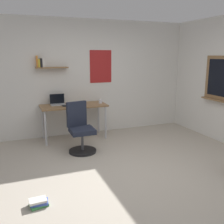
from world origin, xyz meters
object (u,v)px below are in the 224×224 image
object	(u,v)px
office_chair	(81,131)
book_stack_on_floor	(39,203)
laptop	(58,102)
keyboard	(71,105)
computer_mouse	(84,104)
coffee_mug	(100,101)
desk	(74,109)

from	to	relation	value
office_chair	book_stack_on_floor	size ratio (longest dim) A/B	4.01
laptop	keyboard	distance (m)	0.34
computer_mouse	office_chair	bearing A→B (deg)	-110.57
laptop	keyboard	xyz separation A→B (m)	(0.25, -0.22, -0.04)
coffee_mug	book_stack_on_floor	world-z (taller)	coffee_mug
office_chair	book_stack_on_floor	distance (m)	1.90
office_chair	laptop	size ratio (longest dim) A/B	3.06
keyboard	laptop	bearing A→B (deg)	137.68
laptop	book_stack_on_floor	bearing A→B (deg)	-105.20
keyboard	coffee_mug	distance (m)	0.68
desk	office_chair	distance (m)	0.85
keyboard	office_chair	bearing A→B (deg)	-89.33
computer_mouse	coffee_mug	world-z (taller)	coffee_mug
desk	computer_mouse	size ratio (longest dim) A/B	13.53
desk	keyboard	world-z (taller)	keyboard
desk	coffee_mug	world-z (taller)	coffee_mug
office_chair	keyboard	distance (m)	0.81
coffee_mug	keyboard	bearing A→B (deg)	-175.76
office_chair	laptop	bearing A→B (deg)	105.05
keyboard	coffee_mug	xyz separation A→B (m)	(0.67, 0.05, 0.04)
keyboard	computer_mouse	world-z (taller)	computer_mouse
laptop	book_stack_on_floor	xyz separation A→B (m)	(-0.69, -2.56, -0.77)
laptop	computer_mouse	bearing A→B (deg)	-23.08
office_chair	laptop	world-z (taller)	laptop
coffee_mug	book_stack_on_floor	size ratio (longest dim) A/B	0.39
office_chair	book_stack_on_floor	xyz separation A→B (m)	(-0.95, -1.61, -0.37)
desk	computer_mouse	xyz separation A→B (m)	(0.21, -0.08, 0.10)
desk	coffee_mug	bearing A→B (deg)	-2.56
laptop	office_chair	bearing A→B (deg)	-74.95
office_chair	keyboard	xyz separation A→B (m)	(-0.01, 0.72, 0.36)
book_stack_on_floor	keyboard	bearing A→B (deg)	68.03
desk	laptop	bearing A→B (deg)	155.05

